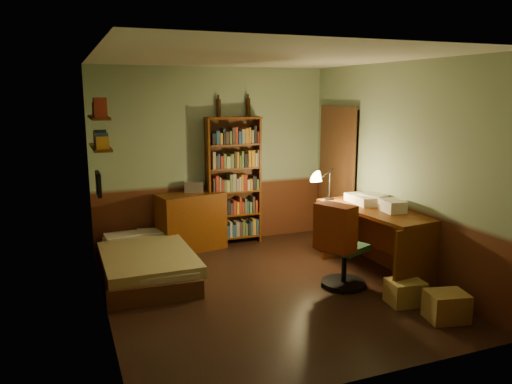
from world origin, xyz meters
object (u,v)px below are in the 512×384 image
object	(u,v)px
mini_stereo	(194,186)
desk	(375,242)
desk_lamp	(330,179)
bed	(146,253)
bookshelf	(234,181)
cardboard_box_b	(405,292)
office_chair	(345,246)
dresser	(191,222)
cardboard_box_a	(447,306)

from	to	relation	value
mini_stereo	desk	bearing A→B (deg)	-33.95
mini_stereo	desk_lamp	world-z (taller)	desk_lamp
desk	desk_lamp	xyz separation A→B (m)	(-0.27, 0.68, 0.70)
bed	mini_stereo	bearing A→B (deg)	49.33
bookshelf	cardboard_box_b	distance (m)	3.06
bed	mini_stereo	size ratio (longest dim) A/B	6.96
desk_lamp	cardboard_box_b	distance (m)	1.82
bed	office_chair	xyz separation A→B (m)	(2.10, -1.22, 0.21)
bed	bookshelf	world-z (taller)	bookshelf
cardboard_box_b	dresser	bearing A→B (deg)	121.73
dresser	office_chair	xyz separation A→B (m)	(1.32, -2.02, 0.08)
mini_stereo	cardboard_box_b	world-z (taller)	mini_stereo
office_chair	cardboard_box_b	world-z (taller)	office_chair
desk	desk_lamp	bearing A→B (deg)	104.91
bookshelf	cardboard_box_a	bearing A→B (deg)	-64.91
mini_stereo	desk	world-z (taller)	mini_stereo
bookshelf	office_chair	size ratio (longest dim) A/B	1.92
office_chair	bookshelf	bearing A→B (deg)	83.28
cardboard_box_a	cardboard_box_b	xyz separation A→B (m)	(-0.13, 0.47, -0.01)
dresser	desk_lamp	world-z (taller)	desk_lamp
dresser	bookshelf	world-z (taller)	bookshelf
cardboard_box_b	cardboard_box_a	bearing A→B (deg)	-74.28
desk_lamp	cardboard_box_b	size ratio (longest dim) A/B	1.48
bookshelf	cardboard_box_a	size ratio (longest dim) A/B	4.93
desk	cardboard_box_b	world-z (taller)	desk
bed	bookshelf	bearing A→B (deg)	33.57
mini_stereo	cardboard_box_a	size ratio (longest dim) A/B	0.71
bed	dresser	bearing A→B (deg)	48.00
dresser	office_chair	distance (m)	2.41
desk	cardboard_box_a	xyz separation A→B (m)	(-0.05, -1.32, -0.28)
office_chair	cardboard_box_b	distance (m)	0.84
bookshelf	office_chair	distance (m)	2.24
bed	mini_stereo	distance (m)	1.41
mini_stereo	bookshelf	world-z (taller)	bookshelf
bed	desk	bearing A→B (deg)	-19.23
mini_stereo	cardboard_box_b	xyz separation A→B (m)	(1.58, -2.82, -0.77)
bed	dresser	size ratio (longest dim) A/B	2.04
bookshelf	desk_lamp	size ratio (longest dim) A/B	3.48
dresser	desk_lamp	xyz separation A→B (m)	(1.58, -1.17, 0.71)
dresser	cardboard_box_a	size ratio (longest dim) A/B	2.43
desk_lamp	office_chair	size ratio (longest dim) A/B	0.55
desk	office_chair	xyz separation A→B (m)	(-0.53, -0.17, 0.07)
bed	office_chair	bearing A→B (deg)	-27.60
bed	cardboard_box_a	world-z (taller)	bed
dresser	mini_stereo	bearing A→B (deg)	45.52
mini_stereo	dresser	bearing A→B (deg)	-109.00
bookshelf	desk	xyz separation A→B (m)	(1.16, -1.93, -0.52)
dresser	cardboard_box_b	world-z (taller)	dresser
bookshelf	desk_lamp	xyz separation A→B (m)	(0.90, -1.25, 0.18)
mini_stereo	desk	xyz separation A→B (m)	(1.76, -1.97, -0.47)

